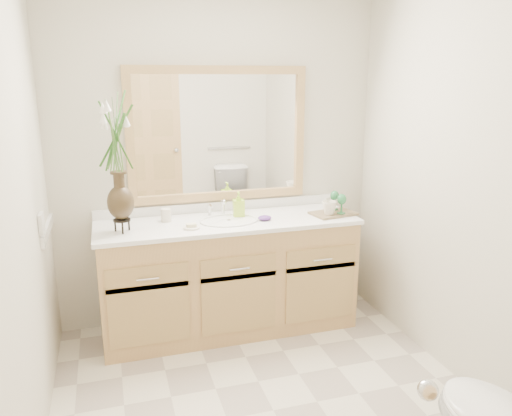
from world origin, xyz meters
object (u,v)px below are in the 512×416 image
object	(u,v)px
tumbler	(166,215)
soap_bottle	(239,205)
flower_vase	(117,146)
tray	(333,213)

from	to	relation	value
tumbler	soap_bottle	xyz separation A→B (m)	(0.52, -0.01, 0.04)
flower_vase	tumbler	distance (m)	0.62
soap_bottle	tumbler	bearing A→B (deg)	-174.03
tumbler	flower_vase	bearing A→B (deg)	-151.54
flower_vase	tray	world-z (taller)	flower_vase
flower_vase	tray	bearing A→B (deg)	-0.33
tumbler	tray	xyz separation A→B (m)	(1.20, -0.17, -0.04)
flower_vase	tray	size ratio (longest dim) A/B	2.64
tumbler	soap_bottle	bearing A→B (deg)	-0.92
flower_vase	tray	distance (m)	1.60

